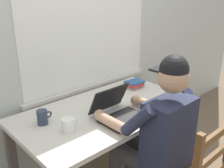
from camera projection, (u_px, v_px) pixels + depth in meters
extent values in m
cube|color=beige|center=(69.00, 28.00, 2.20)|extent=(6.00, 0.04, 2.60)
cube|color=white|center=(90.00, 30.00, 2.32)|extent=(1.36, 0.01, 1.03)
cube|color=beige|center=(92.00, 86.00, 2.50)|extent=(1.42, 0.06, 0.04)
cube|color=beige|center=(108.00, 110.00, 2.08)|extent=(1.44, 0.79, 0.03)
cube|color=#4C4742|center=(187.00, 136.00, 2.39)|extent=(0.06, 0.06, 0.68)
cube|color=#4C4742|center=(13.00, 164.00, 2.02)|extent=(0.06, 0.06, 0.68)
cube|color=#4C4742|center=(132.00, 111.00, 2.87)|extent=(0.06, 0.06, 0.68)
cube|color=#232842|center=(168.00, 136.00, 1.68)|extent=(0.34, 0.20, 0.50)
sphere|color=tan|center=(173.00, 78.00, 1.54)|extent=(0.19, 0.19, 0.19)
sphere|color=black|center=(174.00, 69.00, 1.53)|extent=(0.17, 0.17, 0.17)
cube|color=black|center=(162.00, 69.00, 1.59)|extent=(0.13, 0.10, 0.01)
cylinder|color=#38383D|center=(135.00, 160.00, 1.85)|extent=(0.13, 0.40, 0.13)
cylinder|color=#38383D|center=(151.00, 150.00, 1.96)|extent=(0.13, 0.40, 0.13)
cylinder|color=#38383D|center=(131.00, 164.00, 2.18)|extent=(0.10, 0.10, 0.48)
cylinder|color=#232842|center=(138.00, 121.00, 1.56)|extent=(0.10, 0.25, 0.26)
cylinder|color=tan|center=(112.00, 122.00, 1.76)|extent=(0.07, 0.28, 0.07)
sphere|color=tan|center=(99.00, 115.00, 1.86)|extent=(0.08, 0.08, 0.08)
cylinder|color=#232842|center=(176.00, 102.00, 1.82)|extent=(0.10, 0.25, 0.26)
cylinder|color=tan|center=(150.00, 105.00, 2.01)|extent=(0.07, 0.28, 0.07)
sphere|color=tan|center=(135.00, 100.00, 2.10)|extent=(0.08, 0.08, 0.08)
cube|color=brown|center=(214.00, 156.00, 1.46)|extent=(0.36, 0.02, 0.04)
cube|color=brown|center=(218.00, 134.00, 1.42)|extent=(0.36, 0.02, 0.04)
cube|color=black|center=(124.00, 119.00, 1.89)|extent=(0.33, 0.23, 0.02)
cube|color=#2B2B2D|center=(124.00, 118.00, 1.89)|extent=(0.29, 0.17, 0.00)
cube|color=black|center=(109.00, 99.00, 1.97)|extent=(0.33, 0.10, 0.20)
cube|color=silver|center=(109.00, 99.00, 1.97)|extent=(0.29, 0.08, 0.17)
ellipsoid|color=black|center=(149.00, 108.00, 2.05)|extent=(0.06, 0.10, 0.03)
cylinder|color=white|center=(68.00, 125.00, 1.74)|extent=(0.09, 0.09, 0.09)
torus|color=white|center=(75.00, 122.00, 1.77)|extent=(0.05, 0.01, 0.05)
cylinder|color=#2D384C|center=(42.00, 117.00, 1.82)|extent=(0.07, 0.07, 0.10)
torus|color=#2D384C|center=(49.00, 114.00, 1.85)|extent=(0.05, 0.01, 0.05)
cube|color=gray|center=(133.00, 86.00, 2.51)|extent=(0.17, 0.15, 0.03)
cube|color=#BC332D|center=(134.00, 84.00, 2.49)|extent=(0.16, 0.13, 0.02)
cube|color=#2D5B9E|center=(135.00, 82.00, 2.50)|extent=(0.18, 0.14, 0.02)
cube|color=white|center=(110.00, 102.00, 2.17)|extent=(0.24, 0.18, 0.01)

